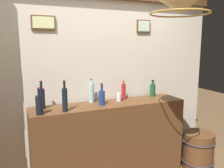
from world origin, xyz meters
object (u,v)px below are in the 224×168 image
Objects in this scene: liquor_bottle_scotch at (102,97)px; liquor_bottle_bourbon at (42,98)px; liquor_bottle_whiskey at (153,90)px; glass_tumbler_rocks at (119,97)px; pendant_lamp at (180,4)px; liquor_bottle_brandy at (91,93)px; liquor_bottle_amaro at (65,99)px; liquor_bottle_rye at (39,105)px; liquor_bottle_mezcal at (124,91)px; wooden_barrel at (198,151)px.

liquor_bottle_bourbon is (-0.68, 0.12, 0.03)m from liquor_bottle_scotch.
liquor_bottle_scotch reaches higher than liquor_bottle_whiskey.
glass_tumbler_rocks is 1.35m from pendant_lamp.
pendant_lamp is (1.14, -0.88, 0.95)m from liquor_bottle_bourbon.
liquor_bottle_amaro reaches higher than liquor_bottle_brandy.
liquor_bottle_bourbon is at bearing -178.17° from liquor_bottle_whiskey.
liquor_bottle_amaro reaches higher than liquor_bottle_whiskey.
liquor_bottle_rye is at bearing -157.89° from liquor_bottle_brandy.
liquor_bottle_scotch is 0.89× the size of liquor_bottle_brandy.
liquor_bottle_whiskey is 1.31m from liquor_bottle_amaro.
liquor_bottle_mezcal is 0.13m from glass_tumbler_rocks.
pendant_lamp is (1.19, -0.67, 0.97)m from liquor_bottle_rye.
liquor_bottle_brandy is at bearing 22.11° from liquor_bottle_rye.
liquor_bottle_scotch is 2.52× the size of glass_tumbler_rocks.
liquor_bottle_rye is 0.54× the size of wooden_barrel.
liquor_bottle_whiskey is 0.43× the size of wooden_barrel.
liquor_bottle_brandy reaches higher than glass_tumbler_rocks.
pendant_lamp reaches higher than liquor_bottle_scotch.
wooden_barrel is (1.43, -0.14, -0.89)m from liquor_bottle_scotch.
glass_tumbler_rocks is at bearing 19.02° from liquor_bottle_scotch.
liquor_bottle_brandy is at bearing 167.70° from glass_tumbler_rocks.
liquor_bottle_scotch is at bearing 7.66° from liquor_bottle_rye.
liquor_bottle_scotch is at bearing -160.98° from glass_tumbler_rocks.
glass_tumbler_rocks is at bearing -12.30° from liquor_bottle_brandy.
liquor_bottle_rye is (-1.09, -0.25, -0.00)m from liquor_bottle_mezcal.
liquor_bottle_mezcal is (-0.46, -0.01, 0.02)m from liquor_bottle_whiskey.
liquor_bottle_amaro is at bearing -163.54° from liquor_bottle_mezcal.
liquor_bottle_whiskey is at bearing 153.24° from wooden_barrel.
liquor_bottle_mezcal is at bearing 22.60° from liquor_bottle_scotch.
glass_tumbler_rocks is (0.99, 0.19, -0.05)m from liquor_bottle_rye.
liquor_bottle_amaro reaches higher than liquor_bottle_bourbon.
liquor_bottle_whiskey is at bearing 1.44° from liquor_bottle_mezcal.
liquor_bottle_scotch is 1.00× the size of liquor_bottle_mezcal.
liquor_bottle_amaro is (0.27, 0.01, 0.03)m from liquor_bottle_rye.
liquor_bottle_scotch is 0.93× the size of liquor_bottle_rye.
liquor_bottle_rye reaches higher than liquor_bottle_whiskey.
pendant_lamp is (0.54, -0.93, 0.95)m from liquor_bottle_brandy.
liquor_bottle_amaro is at bearing -168.70° from liquor_bottle_scotch.
liquor_bottle_bourbon is (-0.60, -0.05, -0.00)m from liquor_bottle_brandy.
liquor_bottle_brandy is (-0.07, 0.17, 0.03)m from liquor_bottle_scotch.
liquor_bottle_amaro reaches higher than glass_tumbler_rocks.
liquor_bottle_whiskey is at bearing 68.94° from pendant_lamp.
glass_tumbler_rocks is (0.34, -0.07, -0.07)m from liquor_bottle_brandy.
liquor_bottle_whiskey is 1.57m from liquor_bottle_rye.
liquor_bottle_brandy is 0.55× the size of pendant_lamp.
liquor_bottle_bourbon is at bearing 178.62° from glass_tumbler_rocks.
liquor_bottle_whiskey is 0.65× the size of liquor_bottle_amaro.
glass_tumbler_rocks is (0.94, -0.02, -0.07)m from liquor_bottle_bourbon.
liquor_bottle_bourbon is at bearing 76.71° from liquor_bottle_rye.
liquor_bottle_scotch is 0.83× the size of liquor_bottle_bourbon.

